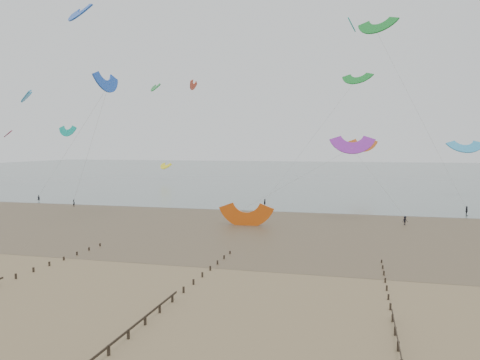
{
  "coord_description": "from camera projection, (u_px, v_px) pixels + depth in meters",
  "views": [
    {
      "loc": [
        19.32,
        -42.94,
        13.42
      ],
      "look_at": [
        1.19,
        28.0,
        8.0
      ],
      "focal_mm": 35.0,
      "sensor_mm": 36.0,
      "label": 1
    }
  ],
  "objects": [
    {
      "name": "ground",
      "position": [
        160.0,
        278.0,
        47.25
      ],
      "size": [
        500.0,
        500.0,
        0.0
      ],
      "primitive_type": "plane",
      "color": "brown",
      "rests_on": "ground"
    },
    {
      "name": "sea_and_shore",
      "position": [
        220.0,
        222.0,
        81.49
      ],
      "size": [
        500.0,
        665.0,
        0.03
      ],
      "color": "#475654",
      "rests_on": "ground"
    },
    {
      "name": "kitesurfer_lead",
      "position": [
        74.0,
        203.0,
        102.42
      ],
      "size": [
        0.7,
        0.65,
        1.61
      ],
      "primitive_type": "imported",
      "rotation": [
        0.0,
        0.0,
        2.55
      ],
      "color": "black",
      "rests_on": "ground"
    },
    {
      "name": "kitesurfers",
      "position": [
        418.0,
        213.0,
        87.35
      ],
      "size": [
        114.25,
        20.62,
        1.89
      ],
      "color": "black",
      "rests_on": "ground"
    },
    {
      "name": "grounded_kite",
      "position": [
        246.0,
        226.0,
        78.37
      ],
      "size": [
        7.81,
        6.14,
        4.24
      ],
      "primitive_type": null,
      "rotation": [
        1.54,
        0.0,
        0.02
      ],
      "color": "#D9510D",
      "rests_on": "ground"
    },
    {
      "name": "kites_airborne",
      "position": [
        277.0,
        114.0,
        129.82
      ],
      "size": [
        224.06,
        106.23,
        44.75
      ],
      "color": "purple",
      "rests_on": "ground"
    }
  ]
}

